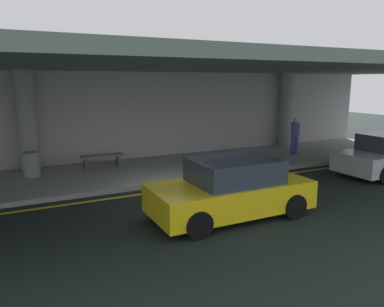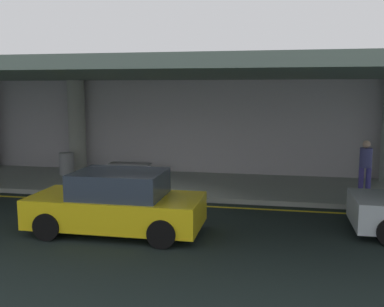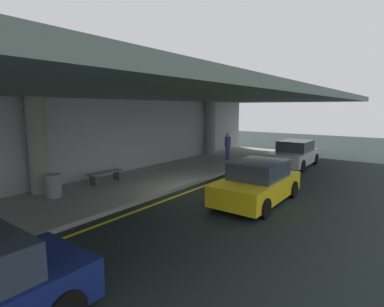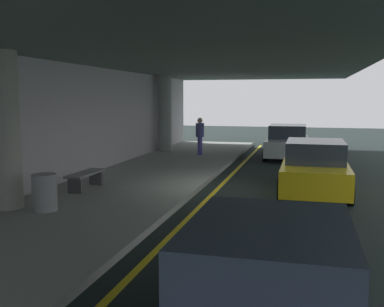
% 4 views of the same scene
% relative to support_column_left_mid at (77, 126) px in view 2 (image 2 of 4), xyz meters
% --- Properties ---
extents(ground_plane, '(60.00, 60.00, 0.00)m').
position_rel_support_column_left_mid_xyz_m(ground_plane, '(4.00, -4.76, -1.97)').
color(ground_plane, black).
extents(sidewalk, '(26.00, 4.20, 0.15)m').
position_rel_support_column_left_mid_xyz_m(sidewalk, '(4.00, -1.66, -1.90)').
color(sidewalk, '#959B94').
rests_on(sidewalk, ground).
extents(lane_stripe_yellow, '(26.00, 0.14, 0.01)m').
position_rel_support_column_left_mid_xyz_m(lane_stripe_yellow, '(4.00, -4.21, -1.97)').
color(lane_stripe_yellow, yellow).
rests_on(lane_stripe_yellow, ground).
extents(support_column_left_mid, '(0.69, 0.69, 3.65)m').
position_rel_support_column_left_mid_xyz_m(support_column_left_mid, '(0.00, 0.00, 0.00)').
color(support_column_left_mid, '#989C91').
rests_on(support_column_left_mid, sidewalk).
extents(ceiling_overhang, '(28.00, 13.20, 0.30)m').
position_rel_support_column_left_mid_xyz_m(ceiling_overhang, '(4.00, -2.16, 1.97)').
color(ceiling_overhang, slate).
rests_on(ceiling_overhang, support_column_far_left).
extents(terminal_back_wall, '(26.00, 0.30, 3.80)m').
position_rel_support_column_left_mid_xyz_m(terminal_back_wall, '(4.00, 0.59, -0.07)').
color(terminal_back_wall, '#B8B3BA').
rests_on(terminal_back_wall, ground).
extents(car_yellow_taxi, '(4.10, 1.92, 1.50)m').
position_rel_support_column_left_mid_xyz_m(car_yellow_taxi, '(4.31, -7.02, -1.26)').
color(car_yellow_taxi, yellow).
rests_on(car_yellow_taxi, ground).
extents(traveler_with_luggage, '(0.38, 0.38, 1.68)m').
position_rel_support_column_left_mid_xyz_m(traveler_with_luggage, '(10.80, -2.06, -0.86)').
color(traveler_with_luggage, '#493F9D').
rests_on(traveler_with_luggage, sidewalk).
extents(bench_metal, '(1.60, 0.50, 0.48)m').
position_rel_support_column_left_mid_xyz_m(bench_metal, '(2.48, -0.72, -1.47)').
color(bench_metal, slate).
rests_on(bench_metal, sidewalk).
extents(trash_bin_steel, '(0.56, 0.56, 0.85)m').
position_rel_support_column_left_mid_xyz_m(trash_bin_steel, '(-0.02, -0.98, -1.40)').
color(trash_bin_steel, gray).
rests_on(trash_bin_steel, sidewalk).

